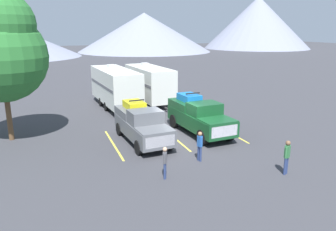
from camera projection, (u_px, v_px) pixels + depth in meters
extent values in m
plane|color=#38383D|center=(178.00, 141.00, 20.45)|extent=(240.00, 240.00, 0.00)
cube|color=#595B60|center=(143.00, 128.00, 20.05)|extent=(2.38, 5.69, 0.90)
cube|color=#595B60|center=(155.00, 130.00, 18.16)|extent=(2.03, 1.68, 0.08)
cube|color=#595B60|center=(145.00, 117.00, 19.38)|extent=(1.99, 1.57, 0.81)
cube|color=slate|center=(149.00, 119.00, 18.86)|extent=(1.78, 0.35, 0.60)
cube|color=#595B60|center=(135.00, 112.00, 21.19)|extent=(2.14, 2.69, 0.50)
cube|color=silver|center=(160.00, 141.00, 17.61)|extent=(1.71, 0.17, 0.63)
cylinder|color=black|center=(169.00, 143.00, 18.87)|extent=(0.33, 0.85, 0.83)
cylinder|color=black|center=(139.00, 148.00, 18.13)|extent=(0.33, 0.85, 0.83)
cylinder|color=black|center=(146.00, 126.00, 22.20)|extent=(0.33, 0.85, 0.83)
cylinder|color=black|center=(120.00, 129.00, 21.46)|extent=(0.33, 0.85, 0.83)
cube|color=yellow|center=(134.00, 105.00, 21.06)|extent=(1.21, 1.71, 0.45)
cylinder|color=black|center=(144.00, 106.00, 20.75)|extent=(0.21, 0.45, 0.44)
cylinder|color=black|center=(130.00, 107.00, 20.39)|extent=(0.21, 0.45, 0.44)
cylinder|color=black|center=(138.00, 102.00, 21.74)|extent=(0.21, 0.45, 0.44)
cylinder|color=black|center=(125.00, 104.00, 21.38)|extent=(0.21, 0.45, 0.44)
cube|color=black|center=(137.00, 100.00, 20.56)|extent=(1.01, 0.15, 0.08)
cube|color=#144723|center=(200.00, 120.00, 21.61)|extent=(2.48, 5.90, 0.96)
cube|color=#144723|center=(217.00, 120.00, 19.64)|extent=(2.12, 1.75, 0.08)
cube|color=#144723|center=(204.00, 109.00, 20.92)|extent=(2.07, 1.63, 0.78)
cube|color=slate|center=(209.00, 110.00, 20.39)|extent=(1.86, 0.34, 0.57)
cube|color=#144723|center=(189.00, 104.00, 22.79)|extent=(2.23, 2.79, 0.51)
cube|color=silver|center=(224.00, 131.00, 19.08)|extent=(1.78, 0.18, 0.67)
cylinder|color=black|center=(229.00, 133.00, 20.39)|extent=(0.34, 0.96, 0.94)
cylinder|color=black|center=(202.00, 137.00, 19.62)|extent=(0.34, 0.96, 0.94)
cylinder|color=black|center=(198.00, 118.00, 23.84)|extent=(0.34, 0.96, 0.94)
cylinder|color=black|center=(174.00, 121.00, 23.08)|extent=(0.34, 0.96, 0.94)
cube|color=blue|center=(189.00, 97.00, 22.66)|extent=(1.26, 1.77, 0.45)
cylinder|color=black|center=(199.00, 99.00, 22.34)|extent=(0.21, 0.45, 0.44)
cylinder|color=black|center=(187.00, 100.00, 21.96)|extent=(0.21, 0.45, 0.44)
cylinder|color=black|center=(191.00, 95.00, 23.37)|extent=(0.21, 0.45, 0.44)
cylinder|color=black|center=(179.00, 97.00, 22.99)|extent=(0.21, 0.45, 0.44)
cube|color=black|center=(193.00, 93.00, 22.15)|extent=(1.05, 0.15, 0.08)
cube|color=gold|center=(114.00, 144.00, 19.82)|extent=(0.12, 5.50, 0.01)
cube|color=gold|center=(173.00, 137.00, 21.14)|extent=(0.12, 5.50, 0.01)
cube|color=gold|center=(226.00, 131.00, 22.46)|extent=(0.12, 5.50, 0.01)
cube|color=silver|center=(115.00, 86.00, 28.63)|extent=(3.08, 8.05, 2.82)
cube|color=#595960|center=(101.00, 85.00, 28.09)|extent=(0.59, 7.55, 0.24)
cube|color=silver|center=(111.00, 66.00, 29.27)|extent=(0.65, 0.74, 0.30)
cube|color=#333333|center=(133.00, 116.00, 25.07)|extent=(0.21, 1.21, 0.12)
cylinder|color=black|center=(132.00, 104.00, 28.67)|extent=(0.28, 0.77, 0.76)
cylinder|color=black|center=(106.00, 106.00, 27.74)|extent=(0.28, 0.77, 0.76)
cylinder|color=black|center=(125.00, 100.00, 30.33)|extent=(0.28, 0.77, 0.76)
cylinder|color=black|center=(101.00, 102.00, 29.40)|extent=(0.28, 0.77, 0.76)
cube|color=silver|center=(149.00, 82.00, 30.30)|extent=(2.92, 7.20, 2.82)
cube|color=#595960|center=(137.00, 82.00, 29.77)|extent=(0.53, 6.74, 0.24)
cube|color=silver|center=(145.00, 64.00, 30.82)|extent=(0.65, 0.74, 0.30)
cube|color=#333333|center=(168.00, 109.00, 27.11)|extent=(0.21, 1.21, 0.12)
cylinder|color=black|center=(164.00, 100.00, 30.41)|extent=(0.28, 0.77, 0.76)
cylinder|color=black|center=(142.00, 102.00, 29.52)|extent=(0.28, 0.77, 0.76)
cylinder|color=black|center=(157.00, 96.00, 31.89)|extent=(0.28, 0.77, 0.76)
cylinder|color=black|center=(135.00, 98.00, 31.00)|extent=(0.28, 0.77, 0.76)
cylinder|color=navy|center=(287.00, 165.00, 15.76)|extent=(0.13, 0.13, 0.86)
cylinder|color=navy|center=(285.00, 166.00, 15.63)|extent=(0.13, 0.13, 0.86)
cube|color=#33723F|center=(287.00, 151.00, 15.50)|extent=(0.31, 0.29, 0.61)
sphere|color=brown|center=(288.00, 143.00, 15.39)|extent=(0.23, 0.23, 0.23)
cylinder|color=#33723F|center=(288.00, 151.00, 15.61)|extent=(0.10, 0.10, 0.55)
cylinder|color=#33723F|center=(286.00, 153.00, 15.41)|extent=(0.10, 0.10, 0.55)
cylinder|color=navy|center=(165.00, 171.00, 15.17)|extent=(0.12, 0.12, 0.79)
cylinder|color=navy|center=(165.00, 170.00, 15.33)|extent=(0.12, 0.12, 0.79)
cube|color=#4C4C51|center=(165.00, 157.00, 15.07)|extent=(0.26, 0.29, 0.56)
sphere|color=tan|center=(165.00, 149.00, 14.97)|extent=(0.21, 0.21, 0.21)
cylinder|color=#4C4C51|center=(165.00, 159.00, 14.96)|extent=(0.09, 0.09, 0.50)
cylinder|color=#4C4C51|center=(165.00, 157.00, 15.20)|extent=(0.09, 0.09, 0.50)
cylinder|color=navy|center=(201.00, 154.00, 17.21)|extent=(0.12, 0.12, 0.82)
cylinder|color=navy|center=(198.00, 153.00, 17.34)|extent=(0.12, 0.12, 0.82)
cube|color=#2659A5|center=(200.00, 141.00, 17.09)|extent=(0.24, 0.28, 0.58)
sphere|color=#9E704C|center=(200.00, 134.00, 16.99)|extent=(0.22, 0.22, 0.22)
cylinder|color=#2659A5|center=(201.00, 142.00, 16.99)|extent=(0.10, 0.10, 0.52)
cylinder|color=#2659A5|center=(198.00, 141.00, 17.20)|extent=(0.10, 0.10, 0.52)
cylinder|color=brown|center=(8.00, 110.00, 20.19)|extent=(0.32, 0.32, 3.81)
sphere|color=#286B2D|center=(1.00, 57.00, 19.35)|extent=(5.37, 5.37, 5.37)
sphere|color=#286B2D|center=(2.00, 24.00, 18.63)|extent=(3.76, 3.76, 3.76)
cone|color=gray|center=(144.00, 32.00, 96.86)|extent=(39.17, 39.17, 11.13)
cone|color=gray|center=(257.00, 23.00, 111.39)|extent=(35.45, 35.45, 17.09)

